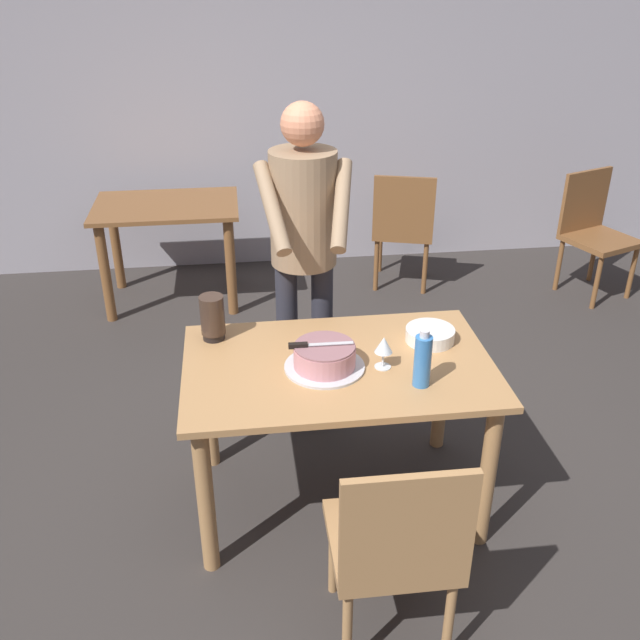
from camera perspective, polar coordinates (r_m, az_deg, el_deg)
ground_plane at (r=3.45m, az=1.35°, el=-14.22°), size 14.00×14.00×0.00m
back_wall at (r=5.60m, az=-3.22°, el=17.94°), size 10.00×0.12×2.70m
main_dining_table at (r=3.06m, az=1.48°, el=-5.54°), size 1.32×0.84×0.75m
cake_on_platter at (r=2.93m, az=0.37°, el=-3.06°), size 0.34×0.34×0.11m
cake_knife at (r=2.90m, az=-1.04°, el=-2.04°), size 0.27×0.03×0.02m
plate_stack at (r=3.19m, az=8.92°, el=-1.19°), size 0.22×0.22×0.06m
wine_glass_near at (r=2.93m, az=5.19°, el=-2.10°), size 0.08×0.08×0.14m
water_bottle at (r=2.82m, az=8.32°, el=-3.25°), size 0.07×0.07×0.25m
hurricane_lamp at (r=3.17m, az=-8.72°, el=0.21°), size 0.11×0.11×0.21m
person_cutting_cake at (r=3.40m, az=-1.32°, el=6.60°), size 0.47×0.55×1.72m
chair_near_side at (r=2.56m, az=6.19°, el=-17.63°), size 0.44×0.44×0.90m
background_table at (r=5.13m, az=-12.24°, el=7.47°), size 1.00×0.70×0.74m
background_chair_0 at (r=5.31m, az=6.78°, el=7.61°), size 0.55×0.55×0.90m
background_chair_1 at (r=5.58m, az=21.34°, el=6.89°), size 0.57×0.57×0.90m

